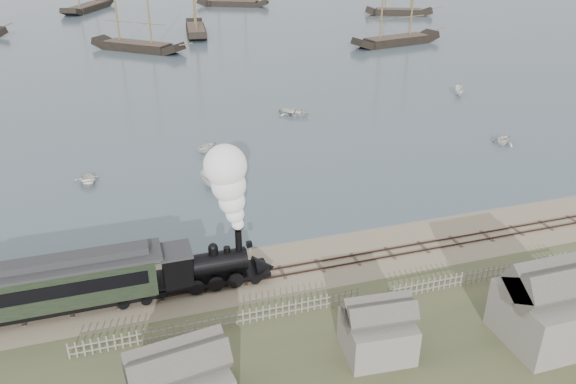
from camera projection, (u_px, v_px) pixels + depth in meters
name	position (u px, v px, depth m)	size (l,w,h in m)	color
ground	(287.00, 257.00, 44.31)	(600.00, 600.00, 0.00)	tan
rail_track	(295.00, 270.00, 42.58)	(120.00, 1.80, 0.16)	#3A251F
picket_fence_west	(224.00, 328.00, 36.57)	(19.00, 0.10, 1.20)	gray
picket_fence_east	(479.00, 282.00, 41.24)	(15.00, 0.10, 1.20)	gray
shed_mid	(376.00, 352.00, 34.56)	(4.00, 3.50, 3.60)	gray
shed_right	(546.00, 337.00, 35.80)	(6.00, 5.00, 5.10)	gray
locomotive	(227.00, 226.00, 39.17)	(8.20, 3.06, 10.22)	black
passenger_coach	(46.00, 285.00, 36.93)	(15.24, 2.94, 3.70)	black
beached_dinghy	(68.00, 282.00, 40.56)	(3.89, 2.78, 0.81)	silver
rowboat_0	(87.00, 181.00, 56.20)	(3.35, 2.39, 0.69)	silver
rowboat_1	(206.00, 146.00, 63.66)	(2.87, 2.48, 1.51)	silver
rowboat_2	(212.00, 182.00, 55.09)	(3.62, 1.36, 1.40)	silver
rowboat_3	(294.00, 112.00, 75.80)	(4.23, 3.02, 0.88)	silver
rowboat_4	(504.00, 138.00, 65.80)	(2.97, 2.56, 1.56)	silver
rowboat_5	(459.00, 91.00, 84.22)	(3.24, 1.22, 1.25)	silver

